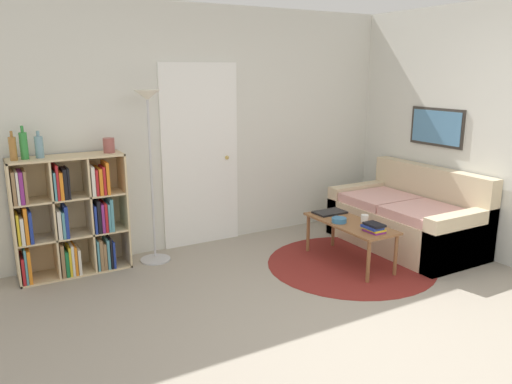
# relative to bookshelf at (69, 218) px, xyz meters

# --- Properties ---
(ground_plane) EXTENTS (14.00, 14.00, 0.00)m
(ground_plane) POSITION_rel_bookshelf_xyz_m (1.60, -2.53, -0.56)
(ground_plane) COLOR gray
(wall_back) EXTENTS (7.46, 0.11, 2.60)m
(wall_back) POSITION_rel_bookshelf_xyz_m (1.59, 0.21, 0.73)
(wall_back) COLOR silver
(wall_back) RESTS_ON ground_plane
(wall_right) EXTENTS (0.08, 5.72, 2.60)m
(wall_right) POSITION_rel_bookshelf_xyz_m (3.85, -1.17, 0.74)
(wall_right) COLOR silver
(wall_right) RESTS_ON ground_plane
(rug) EXTENTS (1.68, 1.68, 0.01)m
(rug) POSITION_rel_bookshelf_xyz_m (2.48, -1.18, -0.55)
(rug) COLOR maroon
(rug) RESTS_ON ground_plane
(bookshelf) EXTENTS (1.03, 0.34, 1.15)m
(bookshelf) POSITION_rel_bookshelf_xyz_m (0.00, 0.00, 0.00)
(bookshelf) COLOR beige
(bookshelf) RESTS_ON ground_plane
(floor_lamp) EXTENTS (0.31, 0.31, 1.74)m
(floor_lamp) POSITION_rel_bookshelf_xyz_m (0.80, -0.09, 0.77)
(floor_lamp) COLOR #B7B7BC
(floor_lamp) RESTS_ON ground_plane
(couch) EXTENTS (0.91, 1.62, 0.87)m
(couch) POSITION_rel_bookshelf_xyz_m (3.42, -1.05, -0.26)
(couch) COLOR #CCB793
(couch) RESTS_ON ground_plane
(coffee_table) EXTENTS (0.42, 1.03, 0.43)m
(coffee_table) POSITION_rel_bookshelf_xyz_m (2.50, -1.13, -0.17)
(coffee_table) COLOR brown
(coffee_table) RESTS_ON ground_plane
(laptop) EXTENTS (0.33, 0.22, 0.02)m
(laptop) POSITION_rel_bookshelf_xyz_m (2.52, -0.77, -0.11)
(laptop) COLOR black
(laptop) RESTS_ON coffee_table
(bowl) EXTENTS (0.15, 0.15, 0.05)m
(bowl) POSITION_rel_bookshelf_xyz_m (2.39, -1.08, -0.10)
(bowl) COLOR teal
(bowl) RESTS_ON coffee_table
(book_stack_on_table) EXTENTS (0.15, 0.20, 0.08)m
(book_stack_on_table) POSITION_rel_bookshelf_xyz_m (2.48, -1.48, -0.08)
(book_stack_on_table) COLOR #7F287A
(book_stack_on_table) RESTS_ON coffee_table
(cup) EXTENTS (0.08, 0.08, 0.07)m
(cup) POSITION_rel_bookshelf_xyz_m (2.63, -1.19, -0.09)
(cup) COLOR white
(cup) RESTS_ON coffee_table
(remote) EXTENTS (0.06, 0.15, 0.02)m
(remote) POSITION_rel_bookshelf_xyz_m (2.47, -0.98, -0.11)
(remote) COLOR black
(remote) RESTS_ON coffee_table
(bottle_left) EXTENTS (0.06, 0.06, 0.26)m
(bottle_left) POSITION_rel_bookshelf_xyz_m (-0.41, -0.01, 0.70)
(bottle_left) COLOR olive
(bottle_left) RESTS_ON bookshelf
(bottle_middle) EXTENTS (0.07, 0.07, 0.30)m
(bottle_middle) POSITION_rel_bookshelf_xyz_m (-0.32, 0.01, 0.72)
(bottle_middle) COLOR #2D8438
(bottle_middle) RESTS_ON bookshelf
(bottle_right) EXTENTS (0.07, 0.07, 0.24)m
(bottle_right) POSITION_rel_bookshelf_xyz_m (-0.20, 0.01, 0.69)
(bottle_right) COLOR #6B93A3
(bottle_right) RESTS_ON bookshelf
(vase_on_shelf) EXTENTS (0.11, 0.11, 0.14)m
(vase_on_shelf) POSITION_rel_bookshelf_xyz_m (0.42, 0.00, 0.66)
(vase_on_shelf) COLOR #934C47
(vase_on_shelf) RESTS_ON bookshelf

